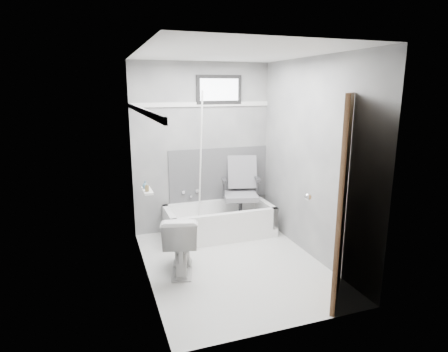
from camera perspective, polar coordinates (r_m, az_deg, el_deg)
name	(u,v)px	position (r m, az deg, el deg)	size (l,w,h in m)	color
floor	(234,264)	(4.57, 1.48, -13.28)	(2.60, 2.60, 0.00)	white
ceiling	(235,53)	(4.11, 1.69, 18.28)	(2.60, 2.60, 0.00)	silver
wall_back	(202,148)	(5.39, -3.32, 4.25)	(2.00, 0.02, 2.40)	slate
wall_front	(292,196)	(3.03, 10.31, -3.05)	(2.00, 0.02, 2.40)	slate
wall_left	(144,172)	(3.94, -12.16, 0.65)	(0.02, 2.60, 2.40)	slate
wall_right	(312,160)	(4.62, 13.28, 2.41)	(0.02, 2.60, 2.40)	slate
bathtub	(220,221)	(5.33, -0.69, -6.83)	(1.50, 0.70, 0.42)	white
office_chair	(241,191)	(5.37, 2.55, -2.32)	(0.55, 0.55, 0.96)	slate
toilet	(181,243)	(4.31, -6.60, -10.04)	(0.39, 0.70, 0.68)	white
door	(387,207)	(3.67, 23.54, -4.35)	(0.78, 0.78, 2.00)	#502E1D
window	(219,90)	(5.38, -0.77, 13.02)	(0.66, 0.04, 0.40)	black
backerboard	(219,174)	(5.53, -0.75, 0.28)	(1.50, 0.02, 0.78)	#4C4C4F
trim_back	(202,104)	(5.32, -3.37, 10.85)	(2.00, 0.02, 0.06)	white
trim_left	(142,111)	(3.86, -12.42, 9.69)	(0.02, 2.60, 0.06)	white
pole	(201,162)	(5.16, -3.59, 2.16)	(0.02, 0.02, 1.95)	white
shelf	(147,191)	(4.35, -11.63, -2.22)	(0.10, 0.32, 0.03)	white
soap_bottle_a	(147,187)	(4.26, -11.66, -1.65)	(0.04, 0.04, 0.09)	olive
soap_bottle_b	(145,185)	(4.39, -11.90, -1.28)	(0.07, 0.07, 0.09)	slate
faucet	(190,194)	(5.45, -5.17, -2.68)	(0.26, 0.10, 0.16)	silver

